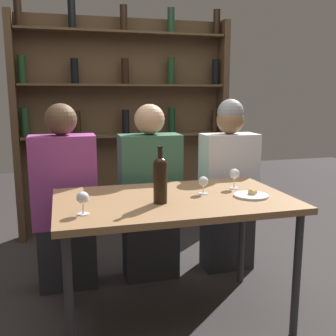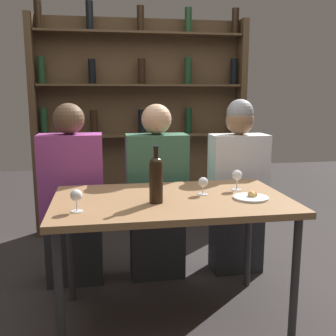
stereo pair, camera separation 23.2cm
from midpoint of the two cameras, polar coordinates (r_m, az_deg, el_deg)
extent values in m
plane|color=#332D2D|center=(2.54, 3.28, -21.13)|extent=(10.00, 10.00, 0.00)
cube|color=olive|center=(2.24, 3.48, -4.81)|extent=(1.33, 0.80, 0.04)
cylinder|color=#2D2D30|center=(2.02, -12.17, -18.52)|extent=(0.04, 0.04, 0.72)
cylinder|color=#2D2D30|center=(2.30, 20.82, -15.27)|extent=(0.04, 0.04, 0.72)
cylinder|color=#2D2D30|center=(2.63, -11.54, -11.34)|extent=(0.04, 0.04, 0.72)
cylinder|color=#2D2D30|center=(2.85, 13.91, -9.70)|extent=(0.04, 0.04, 0.72)
cube|color=#4C3823|center=(3.89, -2.27, 5.98)|extent=(1.97, 0.02, 2.04)
cube|color=#4C3823|center=(3.79, -17.10, 5.39)|extent=(0.06, 0.18, 2.04)
cube|color=#4C3823|center=(4.03, 12.03, 5.92)|extent=(0.06, 0.18, 2.04)
cube|color=#4C3823|center=(3.79, -2.06, 4.80)|extent=(1.89, 0.18, 0.02)
cylinder|color=#19381E|center=(3.77, -15.93, 6.50)|extent=(0.07, 0.07, 0.26)
cylinder|color=black|center=(3.75, -8.96, 6.52)|extent=(0.07, 0.07, 0.23)
cylinder|color=black|center=(3.78, -2.12, 6.70)|extent=(0.07, 0.07, 0.23)
cylinder|color=black|center=(3.87, 4.69, 6.87)|extent=(0.07, 0.07, 0.25)
cylinder|color=black|center=(4.00, 10.99, 6.63)|extent=(0.07, 0.07, 0.22)
cube|color=#4C3823|center=(3.77, -2.11, 11.91)|extent=(1.89, 0.18, 0.02)
cylinder|color=#19381E|center=(3.77, -16.22, 13.48)|extent=(0.07, 0.07, 0.24)
cylinder|color=black|center=(3.75, -9.20, 13.65)|extent=(0.07, 0.07, 0.22)
cylinder|color=black|center=(3.79, -2.05, 13.83)|extent=(0.07, 0.07, 0.23)
cylinder|color=#19381E|center=(3.87, 4.67, 13.88)|extent=(0.07, 0.07, 0.25)
cylinder|color=black|center=(3.99, 11.21, 13.56)|extent=(0.07, 0.07, 0.24)
cube|color=#4C3823|center=(3.81, -2.16, 18.99)|extent=(1.89, 0.18, 0.02)
cylinder|color=black|center=(3.82, -16.61, 20.52)|extent=(0.07, 0.07, 0.24)
cylinder|color=black|center=(3.80, -9.49, 20.98)|extent=(0.07, 0.07, 0.25)
cylinder|color=black|center=(3.82, -2.22, 20.84)|extent=(0.07, 0.07, 0.23)
cylinder|color=#19381E|center=(3.92, 4.77, 20.58)|extent=(0.07, 0.07, 0.23)
cylinder|color=black|center=(4.05, 11.48, 20.15)|extent=(0.07, 0.07, 0.24)
cylinder|color=black|center=(2.11, 1.40, -2.30)|extent=(0.07, 0.07, 0.21)
sphere|color=black|center=(2.09, 1.42, 0.54)|extent=(0.07, 0.07, 0.07)
cylinder|color=black|center=(2.08, 1.42, 1.70)|extent=(0.03, 0.03, 0.09)
cylinder|color=black|center=(2.07, 1.43, 3.02)|extent=(0.03, 0.03, 0.01)
cylinder|color=silver|center=(2.47, 12.60, -3.13)|extent=(0.06, 0.06, 0.00)
cylinder|color=silver|center=(2.46, 12.63, -2.26)|extent=(0.01, 0.01, 0.07)
sphere|color=silver|center=(2.45, 12.69, -1.03)|extent=(0.06, 0.06, 0.06)
cylinder|color=silver|center=(2.00, -9.86, -6.25)|extent=(0.06, 0.06, 0.00)
cylinder|color=silver|center=(2.00, -9.90, -5.33)|extent=(0.01, 0.01, 0.06)
sphere|color=silver|center=(1.98, -9.94, -3.98)|extent=(0.06, 0.06, 0.06)
cylinder|color=silver|center=(2.32, 7.95, -3.83)|extent=(0.06, 0.06, 0.00)
cylinder|color=silver|center=(2.32, 7.97, -3.11)|extent=(0.01, 0.01, 0.06)
sphere|color=silver|center=(2.31, 7.99, -2.06)|extent=(0.06, 0.06, 0.06)
cylinder|color=silver|center=(2.29, 14.81, -4.22)|extent=(0.20, 0.20, 0.01)
sphere|color=gold|center=(2.29, 14.86, -3.73)|extent=(0.04, 0.04, 0.04)
sphere|color=#E5BC66|center=(2.29, 14.72, -3.84)|extent=(0.02, 0.02, 0.02)
sphere|color=#C67038|center=(2.30, 15.26, -3.74)|extent=(0.03, 0.03, 0.03)
sphere|color=#E5BC66|center=(2.29, 14.75, -3.79)|extent=(0.03, 0.03, 0.03)
sphere|color=#E5BC66|center=(2.28, 15.09, -3.85)|extent=(0.03, 0.03, 0.03)
cube|color=#26262B|center=(2.93, -11.12, -11.85)|extent=(0.39, 0.22, 0.45)
cube|color=#9E3F8C|center=(2.77, -11.52, -1.58)|extent=(0.43, 0.22, 0.62)
sphere|color=brown|center=(2.72, -11.85, 7.01)|extent=(0.21, 0.21, 0.21)
cube|color=#26262B|center=(2.97, 0.77, -11.33)|extent=(0.39, 0.22, 0.45)
cube|color=#38664C|center=(2.82, 0.80, -1.29)|extent=(0.43, 0.22, 0.61)
sphere|color=tan|center=(2.76, 0.82, 7.09)|extent=(0.21, 0.21, 0.21)
cube|color=#26262B|center=(3.13, 11.94, -10.40)|extent=(0.37, 0.22, 0.45)
cube|color=white|center=(2.98, 12.33, -0.97)|extent=(0.41, 0.22, 0.60)
sphere|color=#8C6647|center=(2.93, 12.65, 6.74)|extent=(0.21, 0.21, 0.21)
sphere|color=gray|center=(2.93, 12.69, 7.84)|extent=(0.20, 0.20, 0.20)
camera|label=1|loc=(0.12, -87.14, 0.54)|focal=42.00mm
camera|label=2|loc=(0.12, 92.86, -0.54)|focal=42.00mm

